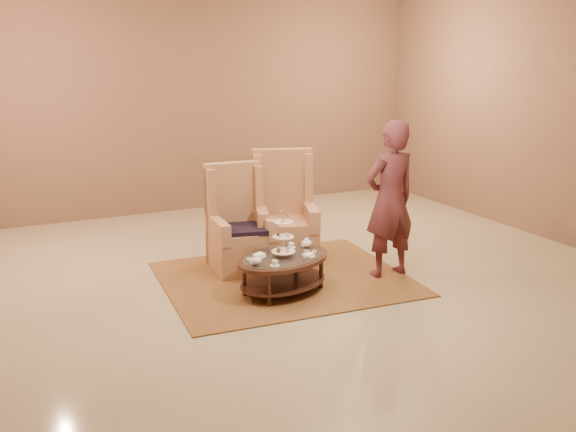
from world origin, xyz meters
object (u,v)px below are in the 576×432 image
tea_table (283,263)px  person (390,200)px  armchair_right (284,224)px  armchair_left (239,234)px

tea_table → person: size_ratio=0.71×
armchair_right → person: person is taller
armchair_right → person: 1.44m
tea_table → armchair_right: (0.51, 1.05, 0.12)m
armchair_right → tea_table: bearing=-98.1°
armchair_right → person: (0.84, -1.08, 0.45)m
armchair_right → person: bearing=-34.3°
armchair_left → person: bearing=-31.1°
tea_table → armchair_left: armchair_left is taller
tea_table → armchair_left: (-0.14, 0.99, 0.09)m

